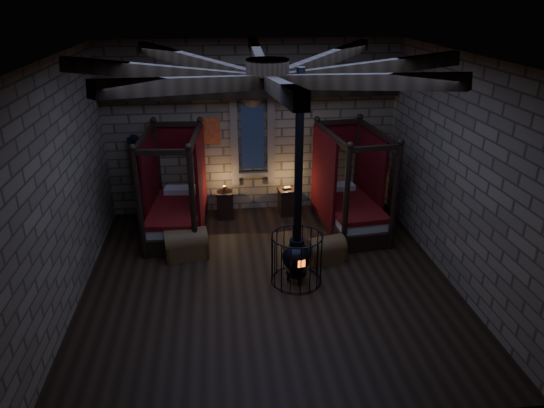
{
  "coord_description": "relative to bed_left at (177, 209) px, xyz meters",
  "views": [
    {
      "loc": [
        -0.86,
        -7.97,
        5.16
      ],
      "look_at": [
        0.14,
        0.6,
        1.37
      ],
      "focal_mm": 32.0,
      "sensor_mm": 36.0,
      "label": 1
    }
  ],
  "objects": [
    {
      "name": "nightstand_left",
      "position": [
        1.12,
        0.69,
        -0.23
      ],
      "size": [
        0.44,
        0.42,
        0.84
      ],
      "rotation": [
        0.0,
        0.0,
        -0.03
      ],
      "color": "black",
      "rests_on": "ground"
    },
    {
      "name": "room",
      "position": [
        1.86,
        -2.24,
        3.16
      ],
      "size": [
        7.02,
        7.02,
        4.29
      ],
      "color": "black",
      "rests_on": "ground"
    },
    {
      "name": "nightstand_right",
      "position": [
        2.65,
        0.69,
        -0.24
      ],
      "size": [
        0.47,
        0.45,
        0.73
      ],
      "rotation": [
        0.0,
        0.0,
        0.13
      ],
      "color": "black",
      "rests_on": "ground"
    },
    {
      "name": "stove",
      "position": [
        2.39,
        -2.4,
        0.02
      ],
      "size": [
        0.98,
        0.98,
        4.05
      ],
      "rotation": [
        0.0,
        0.0,
        0.19
      ],
      "color": "black",
      "rests_on": "ground"
    },
    {
      "name": "bed_right",
      "position": [
        3.98,
        -0.23,
        -0.0
      ],
      "size": [
        1.42,
        2.37,
        2.37
      ],
      "rotation": [
        0.0,
        0.0,
        0.1
      ],
      "color": "black",
      "rests_on": "ground"
    },
    {
      "name": "trunk_right",
      "position": [
        3.13,
        -1.68,
        -0.34
      ],
      "size": [
        0.84,
        0.64,
        0.55
      ],
      "rotation": [
        0.0,
        0.0,
        0.23
      ],
      "color": "brown",
      "rests_on": "ground"
    },
    {
      "name": "bed_left",
      "position": [
        0.0,
        0.0,
        0.0
      ],
      "size": [
        1.38,
        2.36,
        2.37
      ],
      "rotation": [
        0.0,
        0.0,
        -0.08
      ],
      "color": "black",
      "rests_on": "ground"
    },
    {
      "name": "trunk_left",
      "position": [
        0.25,
        -1.17,
        -0.3
      ],
      "size": [
        0.95,
        0.69,
        0.64
      ],
      "rotation": [
        0.0,
        0.0,
        0.16
      ],
      "color": "brown",
      "rests_on": "ground"
    }
  ]
}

